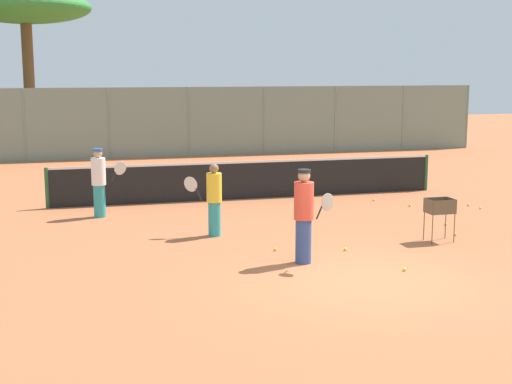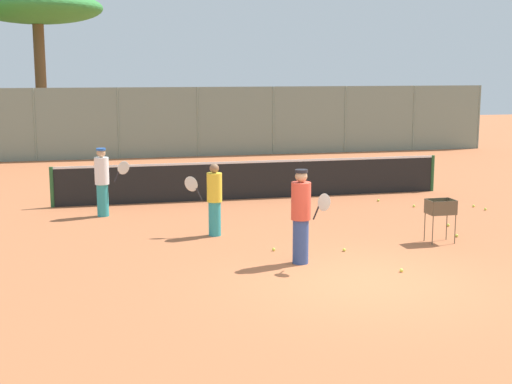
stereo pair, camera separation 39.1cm
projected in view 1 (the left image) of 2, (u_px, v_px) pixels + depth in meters
name	position (u px, v px, depth m)	size (l,w,h in m)	color
ground_plane	(368.00, 281.00, 12.24)	(80.00, 80.00, 0.00)	#B7663D
tennis_net	(250.00, 179.00, 19.92)	(11.02, 0.10, 1.07)	#26592D
back_fence	(189.00, 122.00, 29.40)	(25.96, 0.08, 2.87)	gray
tree_0	(25.00, 9.00, 31.05)	(5.70, 5.70, 6.97)	brown
player_white_outfit	(304.00, 215.00, 13.22)	(0.59, 0.82, 1.77)	#334C8C
player_red_cap	(214.00, 199.00, 15.42)	(0.83, 0.45, 1.59)	teal
player_yellow_shirt	(99.00, 182.00, 17.39)	(0.90, 0.35, 1.69)	teal
ball_cart	(440.00, 209.00, 14.94)	(0.56, 0.41, 0.91)	brown
tennis_ball_0	(480.00, 208.00, 18.50)	(0.07, 0.07, 0.07)	#D1E54C
tennis_ball_1	(446.00, 224.00, 16.58)	(0.07, 0.07, 0.07)	#D1E54C
tennis_ball_2	(468.00, 205.00, 18.92)	(0.07, 0.07, 0.07)	#D1E54C
tennis_ball_3	(410.00, 205.00, 18.87)	(0.07, 0.07, 0.07)	#D1E54C
tennis_ball_4	(374.00, 200.00, 19.65)	(0.07, 0.07, 0.07)	#D1E54C
tennis_ball_5	(345.00, 249.00, 14.26)	(0.07, 0.07, 0.07)	#D1E54C
tennis_ball_6	(275.00, 249.00, 14.26)	(0.07, 0.07, 0.07)	#D1E54C
tennis_ball_7	(404.00, 269.00, 12.83)	(0.07, 0.07, 0.07)	#D1E54C
tennis_ball_8	(455.00, 234.00, 15.54)	(0.07, 0.07, 0.07)	#D1E54C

